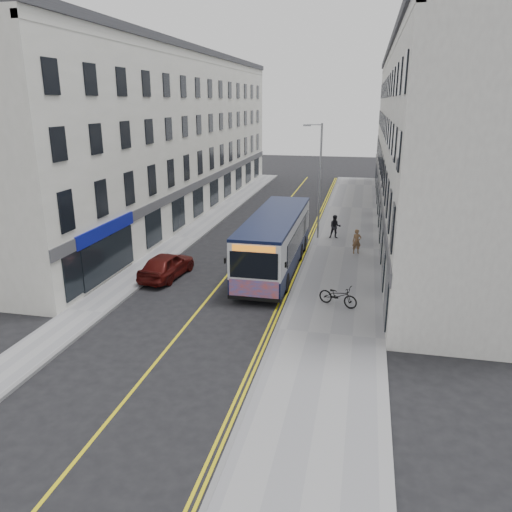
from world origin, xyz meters
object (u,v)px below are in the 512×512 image
at_px(pedestrian_far, 335,227).
at_px(streetlamp, 319,178).
at_px(pedestrian_near, 357,241).
at_px(city_bus, 275,240).
at_px(bicycle, 338,296).
at_px(car_maroon, 167,265).
at_px(car_white, 295,212).

bearing_deg(pedestrian_far, streetlamp, 174.78).
bearing_deg(pedestrian_near, pedestrian_far, 99.95).
bearing_deg(city_bus, bicycle, -51.29).
distance_m(bicycle, car_maroon, 9.82).
xyz_separation_m(pedestrian_near, car_white, (-5.21, 8.73, -0.20)).
distance_m(city_bus, car_maroon, 6.29).
bearing_deg(bicycle, car_white, 36.01).
xyz_separation_m(bicycle, car_maroon, (-9.55, 2.30, 0.09)).
bearing_deg(car_maroon, pedestrian_far, -124.92).
height_order(bicycle, car_white, car_white).
bearing_deg(streetlamp, pedestrian_far, 5.19).
height_order(streetlamp, car_maroon, streetlamp).
bearing_deg(pedestrian_near, city_bus, -153.95).
xyz_separation_m(streetlamp, pedestrian_far, (1.26, 0.11, -3.43)).
bearing_deg(streetlamp, city_bus, -103.31).
bearing_deg(car_maroon, pedestrian_near, -141.30).
xyz_separation_m(pedestrian_near, pedestrian_far, (-1.58, 3.39, 0.05)).
xyz_separation_m(bicycle, pedestrian_near, (0.63, 8.84, 0.27)).
bearing_deg(city_bus, pedestrian_far, 67.98).
xyz_separation_m(car_white, car_maroon, (-4.97, -15.28, 0.02)).
relative_size(bicycle, pedestrian_near, 1.24).
xyz_separation_m(bicycle, car_white, (-4.57, 17.58, 0.07)).
distance_m(bicycle, car_white, 18.16).
distance_m(streetlamp, car_maroon, 12.80).
bearing_deg(pedestrian_far, car_white, 113.82).
relative_size(bicycle, car_white, 0.46).
distance_m(pedestrian_far, car_maroon, 13.15).
bearing_deg(pedestrian_far, pedestrian_near, -75.49).
distance_m(pedestrian_near, car_white, 10.17).
relative_size(pedestrian_near, car_white, 0.37).
height_order(streetlamp, city_bus, streetlamp).
distance_m(car_white, car_maroon, 16.07).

